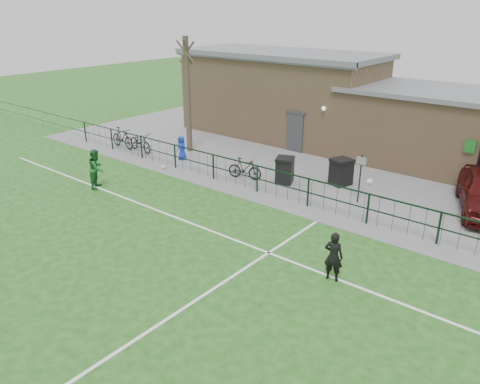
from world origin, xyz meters
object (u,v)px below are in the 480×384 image
Objects in this scene: wheelie_bin_left at (285,171)px; spectator_child at (182,148)px; bicycle_d at (245,169)px; bicycle_b at (122,138)px; ball_ground at (164,167)px; outfield_player at (97,168)px; sign_post at (360,179)px; wheelie_bin_right at (341,173)px; bicycle_c at (140,142)px; bare_tree at (188,96)px.

wheelie_bin_left is 6.01m from spectator_child.
spectator_child is at bearing 72.05° from bicycle_d.
bicycle_b is 1.53× the size of spectator_child.
outfield_player is at bearing -97.18° from ball_ground.
ball_ground is (-9.17, -2.12, -0.91)m from sign_post.
bicycle_d is at bearing -178.30° from wheelie_bin_left.
wheelie_bin_left is 8.22m from outfield_player.
bicycle_b is (-13.64, -1.07, -0.43)m from sign_post.
bicycle_c is (-10.83, -2.27, -0.03)m from wheelie_bin_right.
ball_ground is (-7.67, -3.49, -0.46)m from wheelie_bin_right.
wheelie_bin_right is 2.09m from sign_post.
bicycle_c is at bearing 76.50° from bicycle_d.
outfield_player reaches higher than ball_ground.
bare_tree is at bearing 175.16° from sign_post.
bare_tree is 7.26m from wheelie_bin_left.
outfield_player reaches higher than spectator_child.
ball_ground is (4.47, -1.04, -0.48)m from bicycle_b.
wheelie_bin_right is 0.55× the size of sign_post.
spectator_child is at bearing -78.07° from bicycle_b.
wheelie_bin_left is 0.55× the size of bicycle_c.
wheelie_bin_right reaches higher than ball_ground.
sign_post is 12.38m from bicycle_c.
wheelie_bin_right is at bearing 24.49° from ball_ground.
bicycle_c is (-1.98, -1.77, -2.46)m from bare_tree.
bicycle_b is at bearing -147.92° from wheelie_bin_right.
wheelie_bin_right is 4.99× the size of ball_ground.
bicycle_c is 3.42m from ball_ground.
spectator_child is (2.78, 0.40, 0.10)m from bicycle_c.
wheelie_bin_right reaches higher than bicycle_d.
bicycle_d is at bearing -17.39° from bare_tree.
sign_post is 1.06× the size of bicycle_b.
outfield_player is (-9.60, -5.55, -0.16)m from sign_post.
ball_ground is (3.17, -1.23, -0.43)m from bicycle_c.
wheelie_bin_right is at bearing -70.04° from bicycle_c.
wheelie_bin_left is (6.79, -0.84, -2.44)m from bare_tree.
sign_post is at bearing -4.84° from bare_tree.
bare_tree is 3.04× the size of bicycle_c.
wheelie_bin_left is 8.81m from bicycle_c.
ball_ground is at bearing -103.02° from bicycle_c.
bicycle_d is (-1.67, -0.76, -0.05)m from wheelie_bin_left.
bicycle_d is (-3.74, -2.10, -0.06)m from wheelie_bin_right.
ball_ground is (-3.92, -1.39, -0.40)m from bicycle_d.
sign_post reaches higher than outfield_player.
ball_ground is (0.43, 3.43, -0.75)m from outfield_player.
bare_tree is 4.88× the size of spectator_child.
bicycle_c is (1.30, 0.18, -0.05)m from bicycle_b.
bicycle_d is (5.12, -1.60, -2.49)m from bare_tree.
spectator_child is 0.72× the size of outfield_player.
bare_tree is 27.30× the size of ball_ground.
bicycle_c is at bearing -147.52° from wheelie_bin_right.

